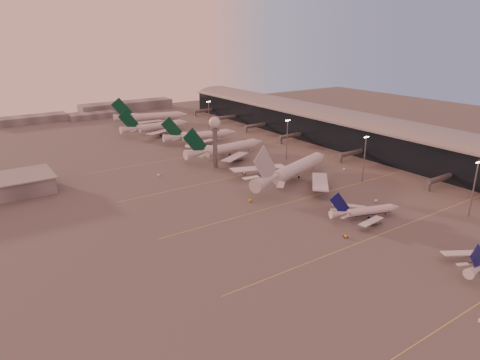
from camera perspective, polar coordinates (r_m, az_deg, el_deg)
ground at (r=161.00m, az=18.15°, el=-9.38°), size 700.00×700.00×0.00m
taxiway_markings at (r=214.92m, az=11.43°, el=-1.46°), size 180.00×185.25×0.02m
terminal at (r=302.55m, az=14.70°, el=6.37°), size 57.00×362.00×23.04m
radar_tower at (r=242.16m, az=-3.38°, el=6.40°), size 6.40×6.40×31.10m
mast_a at (r=202.34m, az=28.75°, el=-0.71°), size 3.60×0.56×25.00m
mast_b at (r=228.06m, az=16.26°, el=2.98°), size 3.60×0.56×25.00m
mast_c at (r=261.68m, az=6.30°, el=5.67°), size 3.60×0.56×25.00m
mast_d at (r=332.52m, az=-4.17°, el=8.63°), size 3.60×0.56×25.00m
distant_horizon at (r=430.54m, az=-18.09°, el=8.83°), size 165.00×37.50×9.00m
narrowbody_mid at (r=187.22m, az=16.36°, el=-4.17°), size 32.58×25.59×13.14m
widebody_white at (r=225.95m, az=7.21°, el=0.98°), size 69.28×54.62×25.29m
greentail_a at (r=268.12m, az=-1.82°, el=3.92°), size 60.17×48.48×21.84m
greentail_b at (r=305.42m, az=-5.22°, el=5.69°), size 54.95×44.05×20.06m
greentail_c at (r=338.89m, az=-11.11°, el=6.79°), size 57.99×46.76×21.05m
greentail_d at (r=377.19m, az=-11.67°, el=8.05°), size 62.35×49.74×23.09m
gsv_tug_mid at (r=169.17m, az=13.89°, el=-7.34°), size 3.67×3.03×0.91m
gsv_truck_b at (r=206.75m, az=17.80°, el=-2.52°), size 6.08×3.66×2.31m
gsv_truck_c at (r=197.52m, az=1.40°, el=-2.55°), size 6.56×3.95×2.50m
gsv_catering_b at (r=249.32m, az=13.76°, el=1.73°), size 4.84×2.45×3.89m
gsv_tug_far at (r=234.67m, az=0.56°, el=0.83°), size 3.36×3.99×0.98m
gsv_truck_d at (r=236.80m, az=-10.85°, el=0.82°), size 3.13×5.91×2.27m
gsv_tug_hangar at (r=310.87m, az=0.60°, el=5.43°), size 3.94×3.23×0.97m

